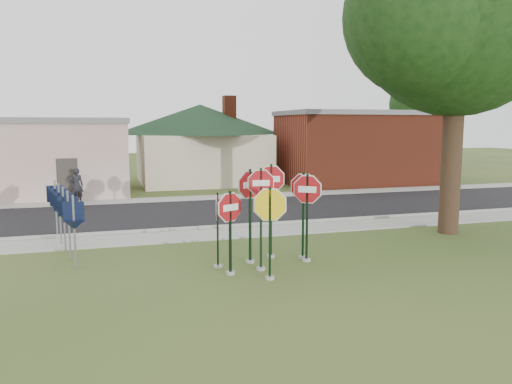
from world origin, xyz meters
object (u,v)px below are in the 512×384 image
object	(u,v)px
stop_sign_center	(261,205)
stop_sign_left	(230,222)
pedestrian	(77,185)
stop_sign_yellow	(270,220)
oak_tree	(459,11)

from	to	relation	value
stop_sign_center	stop_sign_left	distance (m)	0.95
pedestrian	stop_sign_yellow	bearing A→B (deg)	109.12
stop_sign_left	oak_tree	bearing A→B (deg)	17.06
stop_sign_center	stop_sign_yellow	size ratio (longest dim) A/B	1.15
oak_tree	pedestrian	xyz separation A→B (m)	(-13.05, 10.75, -6.72)
stop_sign_center	pedestrian	world-z (taller)	stop_sign_center
stop_sign_center	stop_sign_yellow	bearing A→B (deg)	-91.75
oak_tree	pedestrian	distance (m)	18.19
stop_sign_left	pedestrian	size ratio (longest dim) A/B	1.33
stop_sign_left	pedestrian	distance (m)	14.11
stop_sign_yellow	stop_sign_left	size ratio (longest dim) A/B	1.08
stop_sign_yellow	pedestrian	xyz separation A→B (m)	(-5.22, 14.08, -0.59)
stop_sign_center	stop_sign_left	xyz separation A→B (m)	(-0.87, -0.15, -0.36)
stop_sign_yellow	pedestrian	distance (m)	15.03
stop_sign_center	stop_sign_left	world-z (taller)	stop_sign_center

